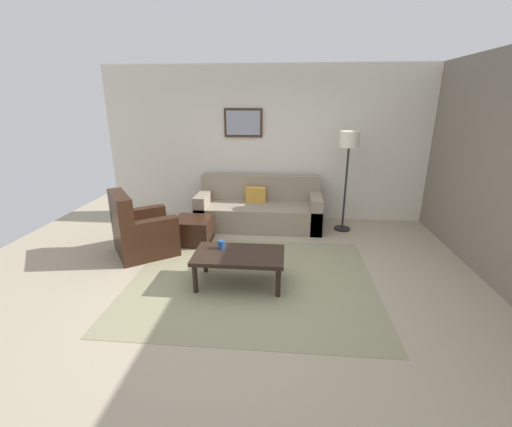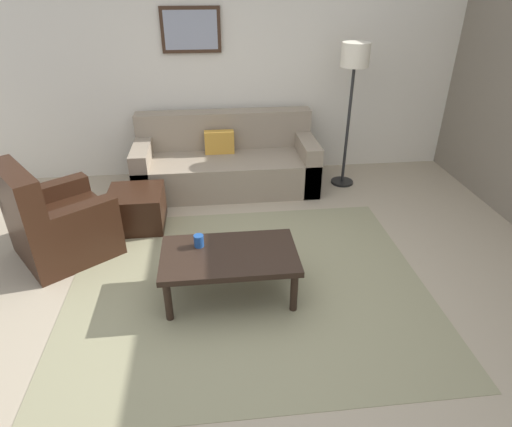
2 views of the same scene
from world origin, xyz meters
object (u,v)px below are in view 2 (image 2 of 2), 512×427
armchair_leather (55,227)px  coffee_table (229,258)px  cup (199,241)px  ottoman (137,209)px  lamp_standing (354,70)px  couch_main (226,162)px  framed_artwork (191,30)px

armchair_leather → coffee_table: size_ratio=1.02×
coffee_table → cup: (-0.24, 0.13, 0.10)m
ottoman → lamp_standing: size_ratio=0.33×
cup → lamp_standing: lamp_standing is taller
couch_main → coffee_table: bearing=-92.0°
armchair_leather → lamp_standing: 3.57m
cup → framed_artwork: framed_artwork is taller
couch_main → ottoman: 1.37m
coffee_table → lamp_standing: (1.56, 2.04, 1.05)m
ottoman → coffee_table: coffee_table is taller
couch_main → cup: size_ratio=21.31×
coffee_table → framed_artwork: framed_artwork is taller
coffee_table → ottoman: bearing=126.4°
ottoman → framed_artwork: size_ratio=0.81×
armchair_leather → cup: 1.49m
framed_artwork → cup: bearing=-89.5°
couch_main → armchair_leather: 2.19m
coffee_table → armchair_leather: bearing=154.5°
armchair_leather → coffee_table: bearing=-25.5°
coffee_table → framed_artwork: bearing=95.7°
ottoman → lamp_standing: bearing=17.9°
cup → couch_main: bearing=81.2°
armchair_leather → coffee_table: armchair_leather is taller
armchair_leather → ottoman: (0.67, 0.49, -0.11)m
ottoman → armchair_leather: bearing=-144.1°
armchair_leather → framed_artwork: bearing=54.3°
couch_main → coffee_table: size_ratio=1.99×
couch_main → cup: bearing=-98.8°
coffee_table → cup: bearing=151.7°
cup → framed_artwork: bearing=90.5°
ottoman → cup: (0.67, -1.11, 0.26)m
couch_main → armchair_leather: bearing=-139.5°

